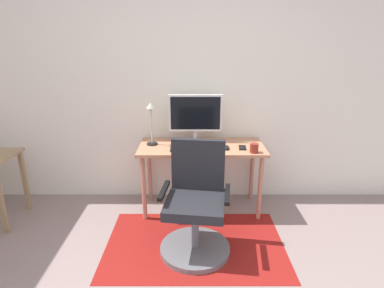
{
  "coord_description": "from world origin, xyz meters",
  "views": [
    {
      "loc": [
        0.11,
        -1.17,
        1.73
      ],
      "look_at": [
        0.1,
        1.6,
        0.81
      ],
      "focal_mm": 29.45,
      "sensor_mm": 36.0,
      "label": 1
    }
  ],
  "objects": [
    {
      "name": "computer_mouse",
      "position": [
        0.44,
        1.75,
        0.73
      ],
      "size": [
        0.06,
        0.1,
        0.03
      ],
      "primitive_type": "ellipsoid",
      "color": "black",
      "rests_on": "desk"
    },
    {
      "name": "cell_phone",
      "position": [
        0.61,
        1.77,
        0.71
      ],
      "size": [
        0.08,
        0.15,
        0.01
      ],
      "primitive_type": "cube",
      "rotation": [
        0.0,
        0.0,
        -0.1
      ],
      "color": "black",
      "rests_on": "desk"
    },
    {
      "name": "monitor",
      "position": [
        0.14,
        1.99,
        1.0
      ],
      "size": [
        0.55,
        0.18,
        0.5
      ],
      "color": "#B2B2B7",
      "rests_on": "desk"
    },
    {
      "name": "area_rug",
      "position": [
        0.13,
        1.21,
        0.0
      ],
      "size": [
        1.57,
        1.01,
        0.01
      ],
      "primitive_type": "cube",
      "color": "maroon",
      "rests_on": "ground"
    },
    {
      "name": "keyboard",
      "position": [
        0.11,
        1.72,
        0.72
      ],
      "size": [
        0.43,
        0.13,
        0.02
      ],
      "primitive_type": "cube",
      "color": "black",
      "rests_on": "desk"
    },
    {
      "name": "desk_lamp",
      "position": [
        -0.3,
        1.89,
        0.99
      ],
      "size": [
        0.11,
        0.11,
        0.44
      ],
      "color": "black",
      "rests_on": "desk"
    },
    {
      "name": "office_chair",
      "position": [
        0.14,
        1.16,
        0.36
      ],
      "size": [
        0.6,
        0.6,
        0.95
      ],
      "rotation": [
        0.0,
        0.0,
        -0.13
      ],
      "color": "slate",
      "rests_on": "ground"
    },
    {
      "name": "coffee_cup",
      "position": [
        0.7,
        1.64,
        0.75
      ],
      "size": [
        0.08,
        0.08,
        0.09
      ],
      "primitive_type": "cylinder",
      "color": "maroon",
      "rests_on": "desk"
    },
    {
      "name": "wall_back",
      "position": [
        0.0,
        2.2,
        1.3
      ],
      "size": [
        6.0,
        0.1,
        2.6
      ],
      "primitive_type": "cube",
      "color": "white",
      "rests_on": "ground"
    },
    {
      "name": "desk",
      "position": [
        0.2,
        1.85,
        0.62
      ],
      "size": [
        1.27,
        0.56,
        0.71
      ],
      "color": "tan",
      "rests_on": "ground"
    }
  ]
}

